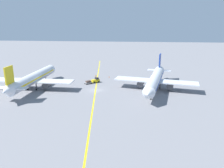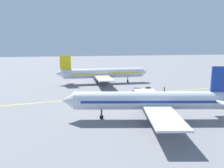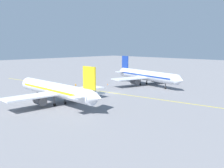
% 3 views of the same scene
% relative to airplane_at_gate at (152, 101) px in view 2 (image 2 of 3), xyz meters
% --- Properties ---
extents(ground_plane, '(400.00, 400.00, 0.00)m').
position_rel_airplane_at_gate_xyz_m(ground_plane, '(20.16, 2.47, -3.71)').
color(ground_plane, slate).
extents(apron_yellow_centreline, '(16.90, 118.92, 0.01)m').
position_rel_airplane_at_gate_xyz_m(apron_yellow_centreline, '(20.16, 2.47, -3.71)').
color(apron_yellow_centreline, yellow).
rests_on(apron_yellow_centreline, ground).
extents(airplane_at_gate, '(28.48, 35.36, 10.60)m').
position_rel_airplane_at_gate_xyz_m(airplane_at_gate, '(0.00, 0.00, 0.00)').
color(airplane_at_gate, silver).
rests_on(airplane_at_gate, ground).
extents(airplane_adjacent_stand, '(28.06, 35.44, 10.60)m').
position_rel_airplane_at_gate_xyz_m(airplane_adjacent_stand, '(41.71, 3.27, 0.00)').
color(airplane_adjacent_stand, silver).
rests_on(airplane_adjacent_stand, ground).
extents(baggage_tug_white, '(3.24, 3.11, 2.11)m').
position_rel_airplane_at_gate_xyz_m(baggage_tug_white, '(21.86, -7.24, -2.81)').
color(baggage_tug_white, gold).
rests_on(baggage_tug_white, ground).
extents(baggage_cart_trailing, '(2.87, 2.77, 1.24)m').
position_rel_airplane_at_gate_xyz_m(baggage_cart_trailing, '(24.32, -5.05, -2.95)').
color(baggage_cart_trailing, gray).
rests_on(baggage_cart_trailing, ground).
extents(ground_crew_worker, '(0.24, 0.58, 1.68)m').
position_rel_airplane_at_gate_xyz_m(ground_crew_worker, '(22.95, -13.51, -2.80)').
color(ground_crew_worker, '#23232D').
rests_on(ground_crew_worker, ground).
extents(traffic_cone_near_nose, '(0.32, 0.32, 0.55)m').
position_rel_airplane_at_gate_xyz_m(traffic_cone_near_nose, '(17.73, -15.92, -3.43)').
color(traffic_cone_near_nose, orange).
rests_on(traffic_cone_near_nose, ground).
extents(traffic_cone_mid_apron, '(0.32, 0.32, 0.55)m').
position_rel_airplane_at_gate_xyz_m(traffic_cone_mid_apron, '(9.77, -10.91, -3.43)').
color(traffic_cone_mid_apron, orange).
rests_on(traffic_cone_mid_apron, ground).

